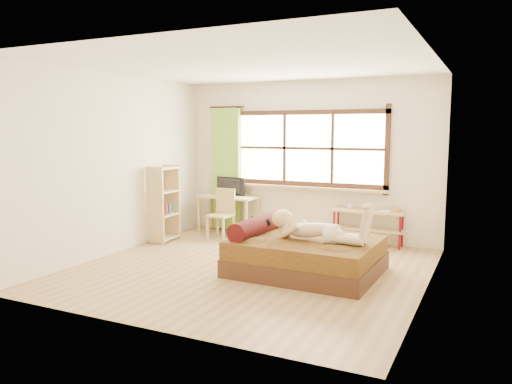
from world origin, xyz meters
The scene contains 18 objects.
floor centered at (0.00, 0.00, 0.00)m, with size 4.50×4.50×0.00m, color #9E754C.
ceiling centered at (0.00, 0.00, 2.70)m, with size 4.50×4.50×0.00m, color white.
wall_back centered at (0.00, 2.25, 1.35)m, with size 4.50×4.50×0.00m, color silver.
wall_front centered at (0.00, -2.25, 1.35)m, with size 4.50×4.50×0.00m, color silver.
wall_left centered at (-2.25, 0.00, 1.35)m, with size 4.50×4.50×0.00m, color silver.
wall_right centered at (2.25, 0.00, 1.35)m, with size 4.50×4.50×0.00m, color silver.
window centered at (0.00, 2.22, 1.51)m, with size 2.80×0.16×1.46m.
curtain centered at (-1.55, 2.13, 1.15)m, with size 0.55×0.10×2.20m, color #6A9C2A.
bed centered at (0.70, 0.16, 0.25)m, with size 1.87×1.51×0.70m.
woman centered at (0.89, 0.11, 0.73)m, with size 1.28×0.37×0.55m, color #D1AC87, non-canonical shape.
kitten centered at (0.02, 0.26, 0.57)m, with size 0.27×0.11×0.22m, color black, non-canonical shape.
desk centered at (-1.43, 1.95, 0.59)m, with size 1.11×0.56×0.68m.
monitor centered at (-1.43, 2.00, 0.85)m, with size 0.58×0.08×0.33m, color black.
chair centered at (-1.32, 1.58, 0.47)m, with size 0.40×0.40×0.85m.
pipe_shelf centered at (1.11, 2.07, 0.42)m, with size 1.15×0.29×0.65m.
cup centered at (0.80, 2.07, 0.62)m, with size 0.12×0.12×0.09m, color gray.
book centered at (1.30, 2.07, 0.59)m, with size 0.17×0.23×0.02m, color gray.
bookshelf centered at (-2.08, 0.91, 0.64)m, with size 0.35×0.57×1.26m.
Camera 1 is at (2.92, -5.87, 1.87)m, focal length 35.00 mm.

